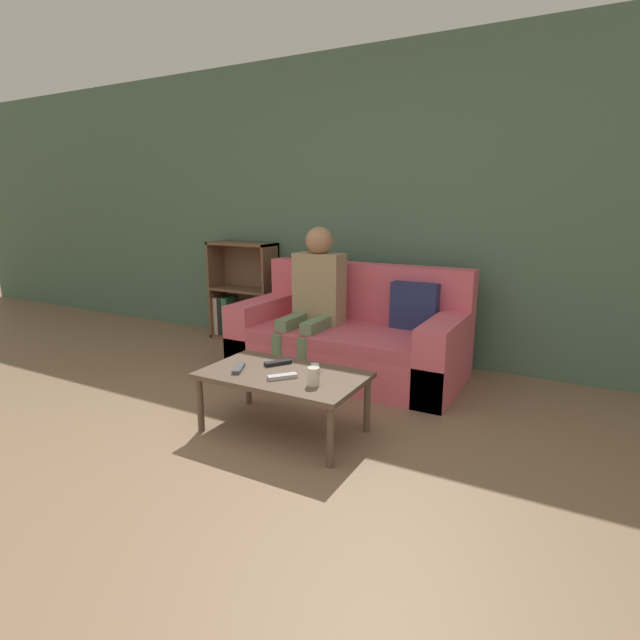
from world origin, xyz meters
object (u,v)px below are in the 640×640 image
object	(u,v)px
couch	(351,339)
tv_remote_1	(278,363)
tv_remote_3	(239,368)
tv_remote_0	(282,377)
coffee_table	(283,379)
person_adult	(315,291)
bookshelf	(245,304)
tv_remote_2	(315,369)
cup_near	(313,376)

from	to	relation	value
couch	tv_remote_1	bearing A→B (deg)	-90.57
tv_remote_3	tv_remote_0	bearing A→B (deg)	-25.09
couch	tv_remote_0	size ratio (longest dim) A/B	11.13
coffee_table	tv_remote_0	size ratio (longest dim) A/B	5.98
couch	tv_remote_3	size ratio (longest dim) A/B	10.24
person_adult	bookshelf	bearing A→B (deg)	153.30
tv_remote_0	coffee_table	bearing A→B (deg)	161.50
tv_remote_0	tv_remote_2	world-z (taller)	same
tv_remote_0	tv_remote_1	size ratio (longest dim) A/B	0.95
bookshelf	tv_remote_1	bearing A→B (deg)	-47.31
bookshelf	cup_near	xyz separation A→B (m)	(1.74, -1.69, 0.06)
person_adult	tv_remote_0	world-z (taller)	person_adult
couch	person_adult	size ratio (longest dim) A/B	1.53
couch	cup_near	size ratio (longest dim) A/B	17.66
couch	person_adult	world-z (taller)	person_adult
couch	bookshelf	bearing A→B (deg)	162.19
coffee_table	cup_near	xyz separation A→B (m)	(0.25, -0.09, 0.09)
cup_near	tv_remote_1	bearing A→B (deg)	150.95
cup_near	tv_remote_3	size ratio (longest dim) A/B	0.58
couch	coffee_table	xyz separation A→B (m)	(0.10, -1.16, 0.05)
tv_remote_0	bookshelf	bearing A→B (deg)	173.10
couch	bookshelf	distance (m)	1.46
couch	coffee_table	distance (m)	1.17
bookshelf	coffee_table	distance (m)	2.19
couch	tv_remote_3	distance (m)	1.26
tv_remote_0	tv_remote_3	bearing A→B (deg)	-138.46
couch	tv_remote_1	xyz separation A→B (m)	(-0.01, -1.05, 0.10)
couch	tv_remote_0	xyz separation A→B (m)	(0.15, -1.24, 0.10)
tv_remote_2	tv_remote_3	distance (m)	0.46
bookshelf	person_adult	size ratio (longest dim) A/B	0.83
person_adult	tv_remote_2	bearing A→B (deg)	-62.18
tv_remote_1	tv_remote_3	xyz separation A→B (m)	(-0.15, -0.20, 0.00)
couch	person_adult	distance (m)	0.48
bookshelf	cup_near	world-z (taller)	bookshelf
tv_remote_1	bookshelf	bearing A→B (deg)	166.03
couch	cup_near	distance (m)	1.31
bookshelf	tv_remote_1	distance (m)	2.03
person_adult	tv_remote_2	world-z (taller)	person_adult
coffee_table	cup_near	size ratio (longest dim) A/B	9.48
tv_remote_0	tv_remote_1	bearing A→B (deg)	170.00
tv_remote_1	coffee_table	bearing A→B (deg)	-12.67
coffee_table	tv_remote_2	world-z (taller)	tv_remote_2
tv_remote_1	tv_remote_2	distance (m)	0.26
couch	tv_remote_3	world-z (taller)	couch
cup_near	coffee_table	bearing A→B (deg)	161.16
coffee_table	tv_remote_1	size ratio (longest dim) A/B	5.68
person_adult	tv_remote_3	bearing A→B (deg)	-85.23
person_adult	tv_remote_0	bearing A→B (deg)	-70.87
tv_remote_2	tv_remote_0	bearing A→B (deg)	-145.81
couch	tv_remote_1	distance (m)	1.05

